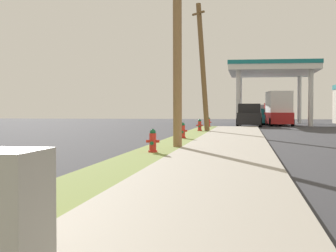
# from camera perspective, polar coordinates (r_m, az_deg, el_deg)

# --- Properties ---
(fire_hydrant_nearest) EXTENTS (0.42, 0.38, 0.74)m
(fire_hydrant_nearest) POSITION_cam_1_polar(r_m,az_deg,el_deg) (7.01, -16.89, -6.73)
(fire_hydrant_nearest) COLOR red
(fire_hydrant_nearest) RESTS_ON grass_verge
(fire_hydrant_second) EXTENTS (0.42, 0.38, 0.74)m
(fire_hydrant_second) POSITION_cam_1_polar(r_m,az_deg,el_deg) (16.92, -1.63, -1.72)
(fire_hydrant_second) COLOR red
(fire_hydrant_second) RESTS_ON grass_verge
(fire_hydrant_third) EXTENTS (0.42, 0.37, 0.74)m
(fire_hydrant_third) POSITION_cam_1_polar(r_m,az_deg,el_deg) (25.26, 1.59, -0.57)
(fire_hydrant_third) COLOR red
(fire_hydrant_third) RESTS_ON grass_verge
(fire_hydrant_fourth) EXTENTS (0.42, 0.37, 0.74)m
(fire_hydrant_fourth) POSITION_cam_1_polar(r_m,az_deg,el_deg) (34.00, 3.39, 0.03)
(fire_hydrant_fourth) COLOR red
(fire_hydrant_fourth) RESTS_ON grass_verge
(fire_hydrant_fifth) EXTENTS (0.42, 0.38, 0.74)m
(fire_hydrant_fifth) POSITION_cam_1_polar(r_m,az_deg,el_deg) (42.46, 4.36, 0.37)
(fire_hydrant_fifth) COLOR red
(fire_hydrant_fifth) RESTS_ON grass_verge
(utility_pole_midground) EXTENTS (0.36, 1.40, 9.49)m
(utility_pole_midground) POSITION_cam_1_polar(r_m,az_deg,el_deg) (19.51, 0.99, 12.03)
(utility_pole_midground) COLOR #937047
(utility_pole_midground) RESTS_ON grass_verge
(utility_pole_background) EXTENTS (1.34, 1.73, 8.25)m
(utility_pole_background) POSITION_cam_1_polar(r_m,az_deg,el_deg) (34.59, 3.71, 6.49)
(utility_pole_background) COLOR brown
(utility_pole_background) RESTS_ON grass_verge
(utility_cabinet) EXTENTS (0.54, 0.75, 1.07)m
(utility_cabinet) POSITION_cam_1_polar(r_m,az_deg,el_deg) (4.03, -16.79, -10.64)
(utility_cabinet) COLOR slate
(utility_cabinet) RESTS_ON sidewalk_slab
(car_teal_by_near_pump) EXTENTS (2.14, 4.59, 1.57)m
(car_teal_by_near_pump) POSITION_cam_1_polar(r_m,az_deg,el_deg) (53.51, 9.78, 0.93)
(car_teal_by_near_pump) COLOR #197075
(car_teal_by_near_pump) RESTS_ON ground
(truck_silver_at_forecourt) EXTENTS (2.19, 5.43, 1.97)m
(truck_silver_at_forecourt) POSITION_cam_1_polar(r_m,az_deg,el_deg) (56.95, 9.96, 1.18)
(truck_silver_at_forecourt) COLOR #BCBCC1
(truck_silver_at_forecourt) RESTS_ON ground
(truck_black_on_apron) EXTENTS (2.28, 5.46, 1.97)m
(truck_black_on_apron) POSITION_cam_1_polar(r_m,az_deg,el_deg) (46.87, 8.70, 1.06)
(truck_black_on_apron) COLOR black
(truck_black_on_apron) RESTS_ON ground
(truck_red_at_far_bay) EXTENTS (2.60, 6.54, 3.11)m
(truck_red_at_far_bay) POSITION_cam_1_polar(r_m,az_deg,el_deg) (50.09, 11.62, 1.74)
(truck_red_at_far_bay) COLOR red
(truck_red_at_far_bay) RESTS_ON ground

